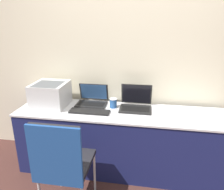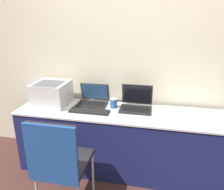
# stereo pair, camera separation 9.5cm
# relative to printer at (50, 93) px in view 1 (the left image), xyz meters

# --- Properties ---
(ground_plane) EXTENTS (14.00, 14.00, 0.00)m
(ground_plane) POSITION_rel_printer_xyz_m (0.86, -0.34, -0.90)
(ground_plane) COLOR #472823
(wall_back) EXTENTS (8.00, 0.05, 2.60)m
(wall_back) POSITION_rel_printer_xyz_m (0.86, 0.33, 0.40)
(wall_back) COLOR beige
(wall_back) RESTS_ON ground_plane
(table) EXTENTS (2.38, 0.59, 0.75)m
(table) POSITION_rel_printer_xyz_m (0.86, -0.05, -0.52)
(table) COLOR #191E51
(table) RESTS_ON ground_plane
(printer) EXTENTS (0.39, 0.40, 0.27)m
(printer) POSITION_rel_printer_xyz_m (0.00, 0.00, 0.00)
(printer) COLOR silver
(printer) RESTS_ON table
(laptop_left) EXTENTS (0.36, 0.28, 0.23)m
(laptop_left) POSITION_rel_printer_xyz_m (0.47, 0.13, -0.10)
(laptop_left) COLOR black
(laptop_left) RESTS_ON table
(laptop_right) EXTENTS (0.36, 0.30, 0.26)m
(laptop_right) POSITION_rel_printer_xyz_m (1.00, 0.07, -0.09)
(laptop_right) COLOR black
(laptop_right) RESTS_ON table
(external_keyboard) EXTENTS (0.45, 0.13, 0.02)m
(external_keyboard) POSITION_rel_printer_xyz_m (0.51, -0.13, -0.14)
(external_keyboard) COLOR black
(external_keyboard) RESTS_ON table
(coffee_cup) EXTENTS (0.09, 0.09, 0.11)m
(coffee_cup) POSITION_rel_printer_xyz_m (0.74, 0.05, -0.09)
(coffee_cup) COLOR #285699
(coffee_cup) RESTS_ON table
(chair) EXTENTS (0.44, 0.49, 0.98)m
(chair) POSITION_rel_printer_xyz_m (0.44, -0.82, -0.29)
(chair) COLOR black
(chair) RESTS_ON ground_plane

